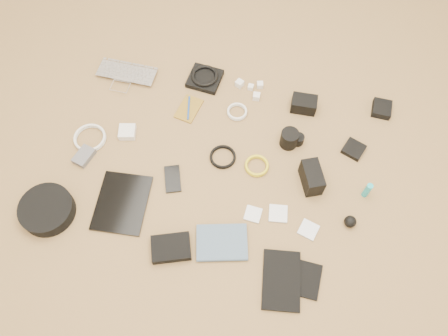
% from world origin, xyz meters
% --- Properties ---
extents(laptop, '(0.29, 0.21, 0.02)m').
position_xyz_m(laptop, '(-0.55, 0.33, 0.01)').
color(laptop, silver).
rests_on(laptop, ground).
extents(headphone_pouch, '(0.16, 0.15, 0.03)m').
position_xyz_m(headphone_pouch, '(-0.16, 0.44, 0.01)').
color(headphone_pouch, black).
rests_on(headphone_pouch, ground).
extents(headphones, '(0.16, 0.16, 0.02)m').
position_xyz_m(headphones, '(-0.16, 0.44, 0.04)').
color(headphones, black).
rests_on(headphones, headphone_pouch).
extents(charger_a, '(0.05, 0.05, 0.03)m').
position_xyz_m(charger_a, '(0.01, 0.45, 0.02)').
color(charger_a, silver).
rests_on(charger_a, ground).
extents(charger_b, '(0.03, 0.03, 0.02)m').
position_xyz_m(charger_b, '(0.07, 0.44, 0.01)').
color(charger_b, silver).
rests_on(charger_b, ground).
extents(charger_c, '(0.04, 0.04, 0.03)m').
position_xyz_m(charger_c, '(0.11, 0.47, 0.01)').
color(charger_c, silver).
rests_on(charger_c, ground).
extents(charger_d, '(0.04, 0.04, 0.03)m').
position_xyz_m(charger_d, '(0.11, 0.39, 0.02)').
color(charger_d, silver).
rests_on(charger_d, ground).
extents(dslr_camera, '(0.12, 0.09, 0.07)m').
position_xyz_m(dslr_camera, '(0.34, 0.39, 0.03)').
color(dslr_camera, black).
rests_on(dslr_camera, ground).
extents(lens_pouch, '(0.09, 0.10, 0.03)m').
position_xyz_m(lens_pouch, '(0.70, 0.48, 0.02)').
color(lens_pouch, black).
rests_on(lens_pouch, ground).
extents(notebook_olive, '(0.11, 0.16, 0.01)m').
position_xyz_m(notebook_olive, '(-0.19, 0.25, 0.00)').
color(notebook_olive, olive).
rests_on(notebook_olive, ground).
extents(pen_blue, '(0.04, 0.13, 0.01)m').
position_xyz_m(pen_blue, '(-0.19, 0.25, 0.01)').
color(pen_blue, '#1543AB').
rests_on(pen_blue, notebook_olive).
extents(cable_white_a, '(0.11, 0.11, 0.01)m').
position_xyz_m(cable_white_a, '(0.04, 0.29, 0.01)').
color(cable_white_a, silver).
rests_on(cable_white_a, ground).
extents(lens_a, '(0.09, 0.09, 0.09)m').
position_xyz_m(lens_a, '(0.31, 0.18, 0.04)').
color(lens_a, black).
rests_on(lens_a, ground).
extents(lens_b, '(0.06, 0.06, 0.05)m').
position_xyz_m(lens_b, '(0.35, 0.20, 0.02)').
color(lens_b, black).
rests_on(lens_b, ground).
extents(card_reader, '(0.11, 0.11, 0.02)m').
position_xyz_m(card_reader, '(0.60, 0.22, 0.01)').
color(card_reader, black).
rests_on(card_reader, ground).
extents(power_brick, '(0.09, 0.09, 0.03)m').
position_xyz_m(power_brick, '(-0.42, 0.05, 0.02)').
color(power_brick, silver).
rests_on(power_brick, ground).
extents(cable_white_b, '(0.19, 0.19, 0.01)m').
position_xyz_m(cable_white_b, '(-0.58, -0.03, 0.01)').
color(cable_white_b, silver).
rests_on(cable_white_b, ground).
extents(cable_black, '(0.14, 0.14, 0.01)m').
position_xyz_m(cable_black, '(0.04, 0.03, 0.01)').
color(cable_black, black).
rests_on(cable_black, ground).
extents(cable_yellow, '(0.14, 0.14, 0.01)m').
position_xyz_m(cable_yellow, '(0.19, 0.03, 0.01)').
color(cable_yellow, yellow).
rests_on(cable_yellow, ground).
extents(flash, '(0.12, 0.15, 0.10)m').
position_xyz_m(flash, '(0.44, 0.01, 0.05)').
color(flash, black).
rests_on(flash, ground).
extents(lens_cleaner, '(0.03, 0.03, 0.09)m').
position_xyz_m(lens_cleaner, '(0.67, 0.02, 0.05)').
color(lens_cleaner, '#1BA7B4').
rests_on(lens_cleaner, ground).
extents(battery_charger, '(0.08, 0.11, 0.03)m').
position_xyz_m(battery_charger, '(-0.57, -0.12, 0.01)').
color(battery_charger, '#58575C').
rests_on(battery_charger, ground).
extents(tablet, '(0.24, 0.30, 0.01)m').
position_xyz_m(tablet, '(-0.32, -0.29, 0.01)').
color(tablet, black).
rests_on(tablet, ground).
extents(phone, '(0.11, 0.14, 0.01)m').
position_xyz_m(phone, '(-0.15, -0.13, 0.01)').
color(phone, black).
rests_on(phone, ground).
extents(filter_case_left, '(0.07, 0.07, 0.01)m').
position_xyz_m(filter_case_left, '(0.23, -0.20, 0.00)').
color(filter_case_left, silver).
rests_on(filter_case_left, ground).
extents(filter_case_mid, '(0.09, 0.09, 0.01)m').
position_xyz_m(filter_case_mid, '(0.33, -0.17, 0.01)').
color(filter_case_mid, silver).
rests_on(filter_case_mid, ground).
extents(filter_case_right, '(0.09, 0.09, 0.01)m').
position_xyz_m(filter_case_right, '(0.47, -0.21, 0.01)').
color(filter_case_right, silver).
rests_on(filter_case_right, ground).
extents(air_blower, '(0.05, 0.05, 0.05)m').
position_xyz_m(air_blower, '(0.63, -0.13, 0.03)').
color(air_blower, black).
rests_on(air_blower, ground).
extents(headphone_case, '(0.26, 0.26, 0.06)m').
position_xyz_m(headphone_case, '(-0.61, -0.41, 0.03)').
color(headphone_case, black).
rests_on(headphone_case, ground).
extents(drive_case, '(0.19, 0.16, 0.04)m').
position_xyz_m(drive_case, '(-0.06, -0.43, 0.02)').
color(drive_case, black).
rests_on(drive_case, ground).
extents(paperback, '(0.24, 0.20, 0.02)m').
position_xyz_m(paperback, '(0.16, -0.43, 0.01)').
color(paperback, '#455D75').
rests_on(paperback, ground).
extents(notebook_black_a, '(0.18, 0.26, 0.02)m').
position_xyz_m(notebook_black_a, '(0.40, -0.44, 0.01)').
color(notebook_black_a, black).
rests_on(notebook_black_a, ground).
extents(notebook_black_b, '(0.09, 0.14, 0.01)m').
position_xyz_m(notebook_black_b, '(0.50, -0.41, 0.01)').
color(notebook_black_b, black).
rests_on(notebook_black_b, ground).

